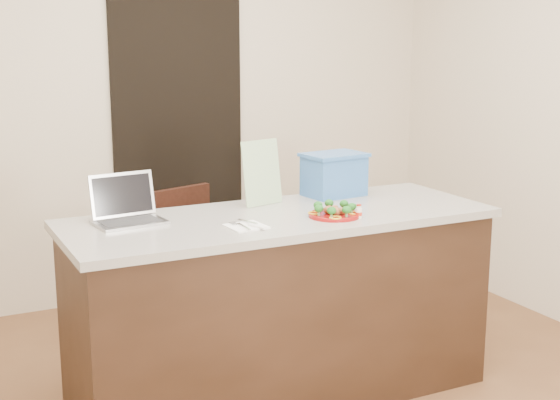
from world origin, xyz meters
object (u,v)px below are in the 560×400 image
blue_box (334,174)px  plate (334,215)px  island (280,305)px  chair (188,254)px  yogurt_bottle (359,212)px  laptop (126,209)px  napkin (246,226)px

blue_box → plate: bearing=-126.9°
island → chair: (-0.14, 0.93, 0.04)m
plate → blue_box: 0.50m
yogurt_bottle → laptop: laptop is taller
plate → yogurt_bottle: yogurt_bottle is taller
island → blue_box: 0.78m
napkin → yogurt_bottle: bearing=-8.2°
island → laptop: bearing=165.1°
plate → blue_box: blue_box is taller
laptop → yogurt_bottle: bearing=-29.2°
plate → island: bearing=142.7°
napkin → blue_box: size_ratio=0.47×
island → napkin: size_ratio=12.70×
plate → chair: (-0.34, 1.09, -0.43)m
blue_box → napkin: bearing=-155.7°
plate → blue_box: size_ratio=0.71×
island → chair: size_ratio=2.34×
island → yogurt_bottle: size_ratio=30.96×
island → yogurt_bottle: (0.29, -0.23, 0.49)m
napkin → laptop: laptop is taller
plate → blue_box: bearing=60.0°
yogurt_bottle → chair: size_ratio=0.08×
yogurt_bottle → laptop: 1.07m
plate → laptop: size_ratio=0.74×
island → chair: 0.94m
chair → plate: bearing=-89.8°
napkin → chair: napkin is taller
plate → yogurt_bottle: bearing=-40.7°
island → napkin: 0.55m
laptop → blue_box: size_ratio=0.96×
napkin → laptop: (-0.45, 0.34, 0.06)m
plate → chair: 1.22m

